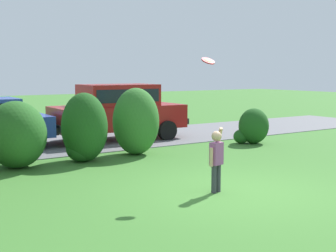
% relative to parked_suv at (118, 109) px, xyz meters
% --- Properties ---
extents(ground_plane, '(80.00, 80.00, 0.00)m').
position_rel_parked_suv_xyz_m(ground_plane, '(-1.28, -7.53, -1.08)').
color(ground_plane, '#3D752D').
extents(driveway_strip, '(28.00, 4.40, 0.02)m').
position_rel_parked_suv_xyz_m(driveway_strip, '(-1.28, 0.11, -1.07)').
color(driveway_strip, slate).
rests_on(driveway_strip, ground).
extents(shrub_centre_left, '(1.45, 1.67, 1.64)m').
position_rel_parked_suv_xyz_m(shrub_centre_left, '(-4.25, -2.77, -0.25)').
color(shrub_centre_left, '#286023').
rests_on(shrub_centre_left, ground).
extents(shrub_centre, '(1.19, 1.30, 1.81)m').
position_rel_parked_suv_xyz_m(shrub_centre, '(-2.54, -2.93, -0.25)').
color(shrub_centre, '#1E511C').
rests_on(shrub_centre, ground).
extents(shrub_centre_right, '(1.34, 1.25, 1.90)m').
position_rel_parked_suv_xyz_m(shrub_centre_right, '(-0.90, -2.80, -0.13)').
color(shrub_centre_right, '#33702B').
rests_on(shrub_centre_right, ground).
extents(shrub_far_end, '(1.09, 0.98, 1.16)m').
position_rel_parked_suv_xyz_m(shrub_far_end, '(3.31, -3.12, -0.53)').
color(shrub_far_end, '#1E511C').
rests_on(shrub_far_end, ground).
extents(parked_suv, '(4.76, 2.22, 1.92)m').
position_rel_parked_suv_xyz_m(parked_suv, '(0.00, 0.00, 0.00)').
color(parked_suv, maroon).
rests_on(parked_suv, ground).
extents(child_thrower, '(0.42, 0.33, 1.29)m').
position_rel_parked_suv_xyz_m(child_thrower, '(-1.68, -7.31, -0.36)').
color(child_thrower, '#383842').
rests_on(child_thrower, ground).
extents(frisbee, '(0.28, 0.26, 0.16)m').
position_rel_parked_suv_xyz_m(frisbee, '(-1.53, -6.84, 1.49)').
color(frisbee, red).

